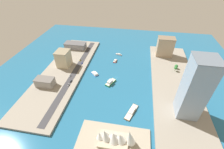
{
  "coord_description": "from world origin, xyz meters",
  "views": [
    {
      "loc": [
        -26.88,
        200.09,
        163.27
      ],
      "look_at": [
        7.98,
        -0.69,
        4.69
      ],
      "focal_mm": 24.44,
      "sensor_mm": 36.0,
      "label": 1
    }
  ],
  "objects_px": {
    "taxi_yellow_cab": "(80,60)",
    "van_white": "(68,85)",
    "opera_landmark": "(115,137)",
    "hatchback_blue": "(82,63)",
    "barge_flat_brown": "(131,112)",
    "office_block_beige": "(63,58)",
    "apartment_midrise_tan": "(165,47)",
    "warehouse_low_gray": "(75,46)",
    "tower_tall_glass": "(195,89)",
    "tugboat_red": "(115,61)",
    "yacht_sleek_gray": "(119,54)",
    "traffic_light_waterfront": "(77,71)",
    "sedan_silver": "(70,76)",
    "suv_black": "(71,81)",
    "carpark_squat_concrete": "(45,82)",
    "ferry_green_doubledeck": "(110,82)",
    "catamaran_blue": "(95,74)"
  },
  "relations": [
    {
      "from": "taxi_yellow_cab",
      "to": "opera_landmark",
      "type": "distance_m",
      "value": 175.6
    },
    {
      "from": "van_white",
      "to": "sedan_silver",
      "type": "xyz_separation_m",
      "value": [
        5.99,
        -21.87,
        0.0
      ]
    },
    {
      "from": "yacht_sleek_gray",
      "to": "opera_landmark",
      "type": "height_order",
      "value": "opera_landmark"
    },
    {
      "from": "ferry_green_doubledeck",
      "to": "opera_landmark",
      "type": "bearing_deg",
      "value": 103.17
    },
    {
      "from": "taxi_yellow_cab",
      "to": "suv_black",
      "type": "bearing_deg",
      "value": 95.69
    },
    {
      "from": "barge_flat_brown",
      "to": "office_block_beige",
      "type": "distance_m",
      "value": 155.43
    },
    {
      "from": "carpark_squat_concrete",
      "to": "van_white",
      "type": "height_order",
      "value": "carpark_squat_concrete"
    },
    {
      "from": "ferry_green_doubledeck",
      "to": "traffic_light_waterfront",
      "type": "distance_m",
      "value": 61.47
    },
    {
      "from": "catamaran_blue",
      "to": "warehouse_low_gray",
      "type": "relative_size",
      "value": 0.35
    },
    {
      "from": "carpark_squat_concrete",
      "to": "van_white",
      "type": "bearing_deg",
      "value": -169.88
    },
    {
      "from": "hatchback_blue",
      "to": "traffic_light_waterfront",
      "type": "xyz_separation_m",
      "value": [
        -2.47,
        30.14,
        3.48
      ]
    },
    {
      "from": "office_block_beige",
      "to": "warehouse_low_gray",
      "type": "xyz_separation_m",
      "value": [
        3.81,
        -66.77,
        -8.49
      ]
    },
    {
      "from": "barge_flat_brown",
      "to": "warehouse_low_gray",
      "type": "bearing_deg",
      "value": -48.68
    },
    {
      "from": "taxi_yellow_cab",
      "to": "traffic_light_waterfront",
      "type": "xyz_separation_m",
      "value": [
        -9.21,
        39.85,
        3.38
      ]
    },
    {
      "from": "suv_black",
      "to": "sedan_silver",
      "type": "xyz_separation_m",
      "value": [
        6.55,
        -12.99,
        -0.06
      ]
    },
    {
      "from": "tower_tall_glass",
      "to": "suv_black",
      "type": "relative_size",
      "value": 16.64
    },
    {
      "from": "tower_tall_glass",
      "to": "van_white",
      "type": "distance_m",
      "value": 174.8
    },
    {
      "from": "tower_tall_glass",
      "to": "van_white",
      "type": "relative_size",
      "value": 18.23
    },
    {
      "from": "catamaran_blue",
      "to": "yacht_sleek_gray",
      "type": "relative_size",
      "value": 1.16
    },
    {
      "from": "van_white",
      "to": "taxi_yellow_cab",
      "type": "bearing_deg",
      "value": -85.45
    },
    {
      "from": "hatchback_blue",
      "to": "sedan_silver",
      "type": "height_order",
      "value": "sedan_silver"
    },
    {
      "from": "yacht_sleek_gray",
      "to": "warehouse_low_gray",
      "type": "relative_size",
      "value": 0.3
    },
    {
      "from": "tower_tall_glass",
      "to": "hatchback_blue",
      "type": "height_order",
      "value": "tower_tall_glass"
    },
    {
      "from": "apartment_midrise_tan",
      "to": "warehouse_low_gray",
      "type": "xyz_separation_m",
      "value": [
        186.55,
        1.92,
        -12.66
      ]
    },
    {
      "from": "tugboat_red",
      "to": "yacht_sleek_gray",
      "type": "bearing_deg",
      "value": -97.36
    },
    {
      "from": "catamaran_blue",
      "to": "tower_tall_glass",
      "type": "bearing_deg",
      "value": 155.72
    },
    {
      "from": "carpark_squat_concrete",
      "to": "traffic_light_waterfront",
      "type": "relative_size",
      "value": 4.4
    },
    {
      "from": "tugboat_red",
      "to": "taxi_yellow_cab",
      "type": "xyz_separation_m",
      "value": [
        66.54,
        12.64,
        2.78
      ]
    },
    {
      "from": "suv_black",
      "to": "traffic_light_waterfront",
      "type": "relative_size",
      "value": 0.75
    },
    {
      "from": "van_white",
      "to": "traffic_light_waterfront",
      "type": "relative_size",
      "value": 0.69
    },
    {
      "from": "tugboat_red",
      "to": "barge_flat_brown",
      "type": "relative_size",
      "value": 0.44
    },
    {
      "from": "ferry_green_doubledeck",
      "to": "yacht_sleek_gray",
      "type": "bearing_deg",
      "value": -90.52
    },
    {
      "from": "carpark_squat_concrete",
      "to": "opera_landmark",
      "type": "distance_m",
      "value": 139.94
    },
    {
      "from": "tower_tall_glass",
      "to": "sedan_silver",
      "type": "distance_m",
      "value": 184.68
    },
    {
      "from": "sedan_silver",
      "to": "hatchback_blue",
      "type": "bearing_deg",
      "value": -99.71
    },
    {
      "from": "catamaran_blue",
      "to": "yacht_sleek_gray",
      "type": "xyz_separation_m",
      "value": [
        -31.84,
        -72.69,
        -0.27
      ]
    },
    {
      "from": "suv_black",
      "to": "catamaran_blue",
      "type": "bearing_deg",
      "value": -137.23
    },
    {
      "from": "yacht_sleek_gray",
      "to": "taxi_yellow_cab",
      "type": "distance_m",
      "value": 79.92
    },
    {
      "from": "van_white",
      "to": "yacht_sleek_gray",
      "type": "bearing_deg",
      "value": -120.03
    },
    {
      "from": "carpark_squat_concrete",
      "to": "taxi_yellow_cab",
      "type": "bearing_deg",
      "value": -110.15
    },
    {
      "from": "taxi_yellow_cab",
      "to": "van_white",
      "type": "relative_size",
      "value": 1.05
    },
    {
      "from": "suv_black",
      "to": "sedan_silver",
      "type": "relative_size",
      "value": 1.12
    },
    {
      "from": "opera_landmark",
      "to": "ferry_green_doubledeck",
      "type": "bearing_deg",
      "value": -76.83
    },
    {
      "from": "taxi_yellow_cab",
      "to": "hatchback_blue",
      "type": "relative_size",
      "value": 1.04
    },
    {
      "from": "ferry_green_doubledeck",
      "to": "hatchback_blue",
      "type": "distance_m",
      "value": 75.85
    },
    {
      "from": "catamaran_blue",
      "to": "tugboat_red",
      "type": "xyz_separation_m",
      "value": [
        -28.48,
        -46.69,
        -0.08
      ]
    },
    {
      "from": "opera_landmark",
      "to": "hatchback_blue",
      "type": "bearing_deg",
      "value": -58.74
    },
    {
      "from": "tugboat_red",
      "to": "warehouse_low_gray",
      "type": "relative_size",
      "value": 0.28
    },
    {
      "from": "office_block_beige",
      "to": "suv_black",
      "type": "xyz_separation_m",
      "value": [
        -28.85,
        42.57,
        -13.87
      ]
    },
    {
      "from": "yacht_sleek_gray",
      "to": "taxi_yellow_cab",
      "type": "height_order",
      "value": "taxi_yellow_cab"
    }
  ]
}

